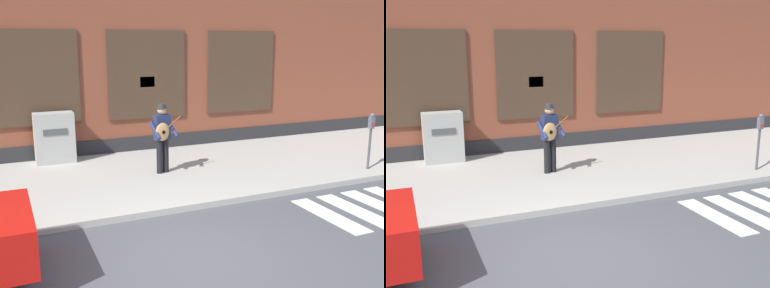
# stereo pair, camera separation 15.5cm
# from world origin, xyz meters

# --- Properties ---
(ground_plane) EXTENTS (160.00, 160.00, 0.00)m
(ground_plane) POSITION_xyz_m (0.00, 0.00, 0.00)
(ground_plane) COLOR #4C4C51
(sidewalk) EXTENTS (28.00, 4.87, 0.13)m
(sidewalk) POSITION_xyz_m (0.00, 4.26, 0.07)
(sidewalk) COLOR #ADAAA3
(sidewalk) RESTS_ON ground
(building_backdrop) EXTENTS (28.00, 4.06, 6.39)m
(building_backdrop) POSITION_xyz_m (-0.00, 8.69, 3.19)
(building_backdrop) COLOR brown
(building_backdrop) RESTS_ON ground
(busker) EXTENTS (0.74, 0.58, 1.71)m
(busker) POSITION_xyz_m (1.10, 4.16, 1.10)
(busker) COLOR black
(busker) RESTS_ON sidewalk
(parking_meter) EXTENTS (0.13, 0.11, 1.44)m
(parking_meter) POSITION_xyz_m (6.01, 2.38, 1.08)
(parking_meter) COLOR #47474C
(parking_meter) RESTS_ON sidewalk
(utility_box) EXTENTS (1.02, 0.53, 1.35)m
(utility_box) POSITION_xyz_m (-1.19, 6.25, 0.81)
(utility_box) COLOR #ADADA8
(utility_box) RESTS_ON sidewalk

